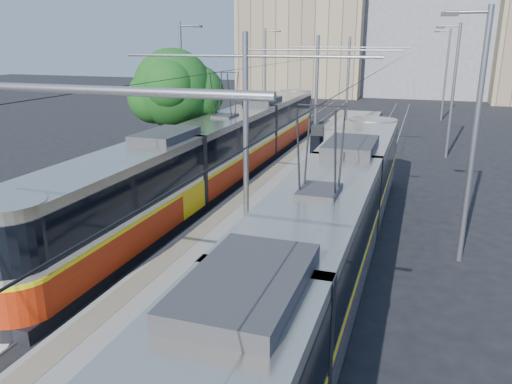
% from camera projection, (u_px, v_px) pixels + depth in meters
% --- Properties ---
extents(ground, '(160.00, 160.00, 0.00)m').
position_uv_depth(ground, '(131.00, 355.00, 11.60)').
color(ground, black).
rests_on(ground, ground).
extents(platform, '(4.00, 50.00, 0.30)m').
position_uv_depth(platform, '(302.00, 173.00, 26.98)').
color(platform, gray).
rests_on(platform, ground).
extents(tactile_strip_left, '(0.70, 50.00, 0.01)m').
position_uv_depth(tactile_strip_left, '(277.00, 168.00, 27.37)').
color(tactile_strip_left, gray).
rests_on(tactile_strip_left, platform).
extents(tactile_strip_right, '(0.70, 50.00, 0.01)m').
position_uv_depth(tactile_strip_right, '(329.00, 172.00, 26.49)').
color(tactile_strip_right, gray).
rests_on(tactile_strip_right, platform).
extents(rails, '(8.71, 70.00, 0.03)m').
position_uv_depth(rails, '(302.00, 175.00, 27.02)').
color(rails, gray).
rests_on(rails, ground).
extents(tram_left, '(2.43, 31.28, 5.50)m').
position_uv_depth(tram_left, '(226.00, 148.00, 25.74)').
color(tram_left, black).
rests_on(tram_left, ground).
extents(tram_right, '(2.43, 27.70, 5.50)m').
position_uv_depth(tram_right, '(317.00, 245.00, 13.12)').
color(tram_right, black).
rests_on(tram_right, ground).
extents(catenary, '(9.20, 70.00, 7.00)m').
position_uv_depth(catenary, '(290.00, 96.00, 23.12)').
color(catenary, slate).
rests_on(catenary, platform).
extents(street_lamps, '(15.18, 38.22, 8.00)m').
position_uv_depth(street_lamps, '(320.00, 90.00, 29.43)').
color(street_lamps, slate).
rests_on(street_lamps, ground).
extents(shelter, '(0.85, 1.21, 2.46)m').
position_uv_depth(shelter, '(317.00, 148.00, 26.19)').
color(shelter, black).
rests_on(shelter, platform).
extents(tree, '(4.58, 4.24, 6.66)m').
position_uv_depth(tree, '(179.00, 90.00, 26.38)').
color(tree, '#382314').
rests_on(tree, ground).
extents(building_left, '(16.32, 12.24, 14.79)m').
position_uv_depth(building_left, '(306.00, 37.00, 66.91)').
color(building_left, tan).
rests_on(building_left, ground).
extents(building_centre, '(18.36, 14.28, 17.69)m').
position_uv_depth(building_centre, '(433.00, 26.00, 65.24)').
color(building_centre, gray).
rests_on(building_centre, ground).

